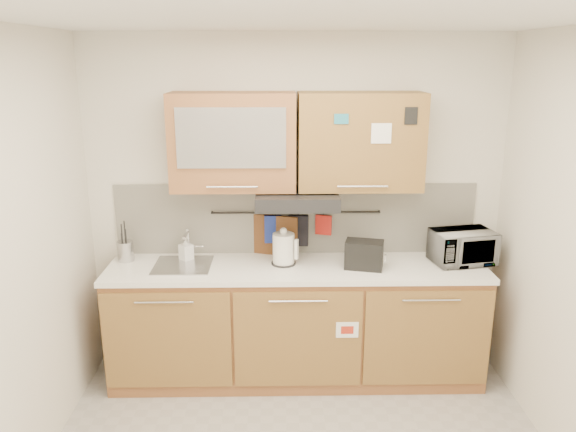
{
  "coord_description": "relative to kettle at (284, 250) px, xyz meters",
  "views": [
    {
      "loc": [
        -0.14,
        -2.73,
        2.42
      ],
      "look_at": [
        -0.07,
        1.05,
        1.35
      ],
      "focal_mm": 35.0,
      "sensor_mm": 36.0,
      "label": 1
    }
  ],
  "objects": [
    {
      "name": "microwave",
      "position": [
        1.35,
        0.01,
        0.01
      ],
      "size": [
        0.5,
        0.38,
        0.25
      ],
      "primitive_type": "imported",
      "rotation": [
        0.0,
        0.0,
        0.2
      ],
      "color": "#999999",
      "rests_on": "countertop"
    },
    {
      "name": "utensil_crock",
      "position": [
        -1.2,
        0.09,
        -0.03
      ],
      "size": [
        0.15,
        0.15,
        0.31
      ],
      "rotation": [
        0.0,
        0.0,
        0.2
      ],
      "color": "#B2B2B7",
      "rests_on": "countertop"
    },
    {
      "name": "kettle",
      "position": [
        0.0,
        0.0,
        0.0
      ],
      "size": [
        0.22,
        0.21,
        0.29
      ],
      "rotation": [
        0.0,
        0.0,
        -0.37
      ],
      "color": "white",
      "rests_on": "countertop"
    },
    {
      "name": "ceiling",
      "position": [
        0.1,
        -1.23,
        1.57
      ],
      "size": [
        3.2,
        3.2,
        0.0
      ],
      "primitive_type": "plane",
      "rotation": [
        3.14,
        0.0,
        0.0
      ],
      "color": "white",
      "rests_on": "wall_back"
    },
    {
      "name": "pot_holder",
      "position": [
        0.31,
        0.21,
        0.13
      ],
      "size": [
        0.13,
        0.06,
        0.16
      ],
      "primitive_type": "cube",
      "rotation": [
        0.0,
        0.0,
        -0.33
      ],
      "color": "red",
      "rests_on": "utensil_rail"
    },
    {
      "name": "range_hood",
      "position": [
        0.1,
        0.02,
        0.39
      ],
      "size": [
        0.6,
        0.46,
        0.1
      ],
      "primitive_type": "cube",
      "color": "black",
      "rests_on": "upper_cabinets"
    },
    {
      "name": "cutting_board",
      "position": [
        -0.06,
        0.21,
        -0.01
      ],
      "size": [
        0.34,
        0.13,
        0.43
      ],
      "primitive_type": "cube",
      "rotation": [
        0.0,
        0.0,
        -0.31
      ],
      "color": "brown",
      "rests_on": "utensil_rail"
    },
    {
      "name": "soap_bottle",
      "position": [
        -0.74,
        0.09,
        -0.02
      ],
      "size": [
        0.12,
        0.12,
        0.19
      ],
      "primitive_type": "imported",
      "rotation": [
        0.0,
        0.0,
        0.77
      ],
      "color": "#999999",
      "rests_on": "countertop"
    },
    {
      "name": "dark_pouch",
      "position": [
        0.12,
        0.21,
        0.08
      ],
      "size": [
        0.16,
        0.07,
        0.24
      ],
      "primitive_type": "cube",
      "rotation": [
        0.0,
        0.0,
        -0.16
      ],
      "color": "black",
      "rests_on": "utensil_rail"
    },
    {
      "name": "utensil_rail",
      "position": [
        0.1,
        0.22,
        0.23
      ],
      "size": [
        1.3,
        0.02,
        0.02
      ],
      "primitive_type": "cylinder",
      "rotation": [
        0.0,
        1.57,
        0.0
      ],
      "color": "black",
      "rests_on": "backsplash"
    },
    {
      "name": "wall_back",
      "position": [
        0.1,
        0.27,
        0.27
      ],
      "size": [
        3.2,
        0.0,
        3.2
      ],
      "primitive_type": "plane",
      "rotation": [
        1.57,
        0.0,
        0.0
      ],
      "color": "silver",
      "rests_on": "ground"
    },
    {
      "name": "toaster",
      "position": [
        0.59,
        -0.09,
        -0.01
      ],
      "size": [
        0.3,
        0.22,
        0.21
      ],
      "rotation": [
        0.0,
        0.0,
        -0.24
      ],
      "color": "black",
      "rests_on": "countertop"
    },
    {
      "name": "sink",
      "position": [
        -0.75,
        -0.02,
        -0.11
      ],
      "size": [
        0.42,
        0.4,
        0.26
      ],
      "color": "silver",
      "rests_on": "countertop"
    },
    {
      "name": "upper_cabinets",
      "position": [
        0.09,
        0.09,
        0.8
      ],
      "size": [
        1.82,
        0.37,
        0.7
      ],
      "color": "#A16639",
      "rests_on": "wall_back"
    },
    {
      "name": "oven_mitt",
      "position": [
        -0.08,
        0.21,
        0.1
      ],
      "size": [
        0.13,
        0.04,
        0.22
      ],
      "primitive_type": "cube",
      "rotation": [
        0.0,
        0.0,
        0.07
      ],
      "color": "navy",
      "rests_on": "utensil_rail"
    },
    {
      "name": "backsplash",
      "position": [
        0.1,
        0.26,
        0.17
      ],
      "size": [
        2.8,
        0.02,
        0.56
      ],
      "primitive_type": "cube",
      "color": "silver",
      "rests_on": "countertop"
    },
    {
      "name": "base_cabinet",
      "position": [
        0.1,
        -0.04,
        -0.63
      ],
      "size": [
        2.8,
        0.64,
        0.88
      ],
      "color": "#A16639",
      "rests_on": "floor"
    },
    {
      "name": "countertop",
      "position": [
        0.1,
        -0.04,
        -0.13
      ],
      "size": [
        2.82,
        0.62,
        0.04
      ],
      "primitive_type": "cube",
      "color": "white",
      "rests_on": "base_cabinet"
    }
  ]
}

